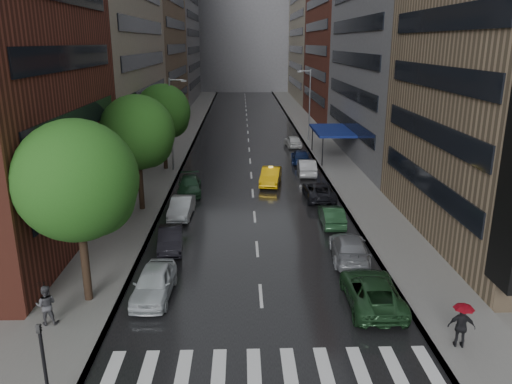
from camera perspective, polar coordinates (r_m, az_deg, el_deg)
ground at (r=22.59m, az=0.97°, el=-16.63°), size 220.00×220.00×0.00m
road at (r=69.95m, az=-0.91°, el=6.55°), size 14.00×140.00×0.01m
sidewalk_left at (r=70.40m, az=-8.30°, el=6.50°), size 4.00×140.00×0.15m
sidewalk_right at (r=70.63m, az=6.46°, el=6.61°), size 4.00×140.00×0.15m
crosswalk at (r=20.95m, az=1.81°, el=-19.60°), size 13.15×2.80×0.01m
buildings_left at (r=78.97m, az=-12.65°, el=18.99°), size 8.00×108.00×38.00m
buildings_right at (r=77.23m, az=10.77°, el=18.44°), size 8.05×109.10×36.00m
building_far at (r=136.88m, az=-1.37°, el=18.28°), size 40.00×14.00×32.00m
tree_near at (r=24.57m, az=-19.84°, el=1.21°), size 5.74×5.74×9.15m
tree_mid at (r=37.93m, az=-13.43°, el=6.63°), size 5.54×5.54×8.83m
tree_far at (r=50.25m, az=-10.59°, el=9.01°), size 5.39×5.39×8.59m
taxi at (r=45.20m, az=1.69°, el=1.83°), size 2.35×4.88×1.54m
parked_cars_left at (r=34.47m, az=-9.07°, el=-3.30°), size 2.35×22.98×1.56m
parked_cars_right at (r=40.15m, az=7.45°, el=-0.32°), size 2.64×43.53×1.55m
ped_black_umbrella at (r=24.74m, az=-22.93°, el=-11.23°), size 1.00×0.98×2.09m
ped_red_umbrella at (r=22.99m, az=22.50°, el=-13.52°), size 1.17×0.82×2.01m
traffic_light at (r=18.97m, az=-23.10°, el=-17.31°), size 0.18×0.15×3.45m
street_lamp_left at (r=49.88m, az=-9.59°, el=7.85°), size 1.74×0.22×9.00m
street_lamp_right at (r=64.85m, az=6.08°, el=10.02°), size 1.74×0.22×9.00m
awning at (r=55.52m, az=8.68°, el=6.95°), size 4.00×8.00×3.12m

